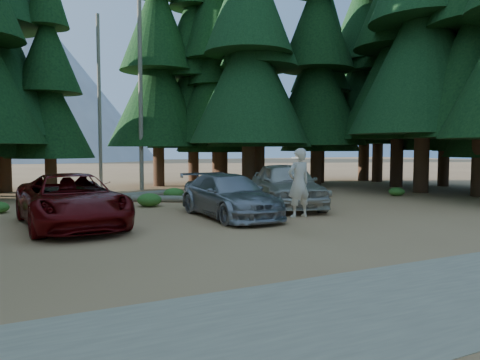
{
  "coord_description": "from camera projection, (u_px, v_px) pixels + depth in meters",
  "views": [
    {
      "loc": [
        -6.2,
        -11.78,
        2.43
      ],
      "look_at": [
        1.43,
        3.31,
        1.25
      ],
      "focal_mm": 35.0,
      "sensor_mm": 36.0,
      "label": 1
    }
  ],
  "objects": [
    {
      "name": "ground",
      "position": [
        247.0,
        232.0,
        13.45
      ],
      "size": [
        160.0,
        160.0,
        0.0
      ],
      "primitive_type": "plane",
      "color": "#A77347",
      "rests_on": "ground"
    },
    {
      "name": "gravel_strip",
      "position": [
        432.0,
        296.0,
        7.66
      ],
      "size": [
        26.0,
        3.5,
        0.01
      ],
      "primitive_type": "cube",
      "color": "gray",
      "rests_on": "ground"
    },
    {
      "name": "forest_belt_north",
      "position": [
        126.0,
        190.0,
        26.8
      ],
      "size": [
        36.0,
        7.0,
        22.0
      ],
      "primitive_type": null,
      "color": "black",
      "rests_on": "ground"
    },
    {
      "name": "forest_belt_east",
      "position": [
        478.0,
        195.0,
        23.99
      ],
      "size": [
        6.0,
        22.0,
        22.0
      ],
      "primitive_type": null,
      "color": "black",
      "rests_on": "ground"
    },
    {
      "name": "snag_front",
      "position": [
        140.0,
        84.0,
        26.3
      ],
      "size": [
        0.24,
        0.24,
        12.0
      ],
      "primitive_type": "cylinder",
      "color": "#6E6958",
      "rests_on": "ground"
    },
    {
      "name": "snag_back",
      "position": [
        99.0,
        103.0,
        26.8
      ],
      "size": [
        0.2,
        0.2,
        10.0
      ],
      "primitive_type": "cylinder",
      "color": "#6E6958",
      "rests_on": "ground"
    },
    {
      "name": "mountain_peak",
      "position": [
        23.0,
        94.0,
        89.95
      ],
      "size": [
        48.0,
        50.0,
        28.0
      ],
      "color": "gray",
      "rests_on": "ground"
    },
    {
      "name": "red_pickup",
      "position": [
        71.0,
        200.0,
        14.32
      ],
      "size": [
        3.03,
        6.0,
        1.63
      ],
      "primitive_type": "imported",
      "rotation": [
        0.0,
        0.0,
        0.06
      ],
      "color": "#5C0709",
      "rests_on": "ground"
    },
    {
      "name": "silver_minivan_center",
      "position": [
        229.0,
        196.0,
        16.3
      ],
      "size": [
        2.13,
        5.16,
        1.49
      ],
      "primitive_type": "imported",
      "rotation": [
        0.0,
        0.0,
        0.01
      ],
      "color": "#95979C",
      "rests_on": "ground"
    },
    {
      "name": "silver_minivan_right",
      "position": [
        286.0,
        185.0,
        18.9
      ],
      "size": [
        3.65,
        5.8,
        1.84
      ],
      "primitive_type": "imported",
      "rotation": [
        0.0,
        0.0,
        -0.3
      ],
      "color": "#BDB7A8",
      "rests_on": "ground"
    },
    {
      "name": "frisbee_player",
      "position": [
        299.0,
        183.0,
        13.15
      ],
      "size": [
        0.72,
        0.49,
        1.95
      ],
      "rotation": [
        0.0,
        0.0,
        3.17
      ],
      "color": "beige",
      "rests_on": "ground"
    },
    {
      "name": "log_left",
      "position": [
        145.0,
        194.0,
        22.73
      ],
      "size": [
        3.97,
        1.65,
        0.29
      ],
      "primitive_type": "cylinder",
      "rotation": [
        0.0,
        1.57,
        0.34
      ],
      "color": "#6E6958",
      "rests_on": "ground"
    },
    {
      "name": "log_mid",
      "position": [
        171.0,
        199.0,
        20.78
      ],
      "size": [
        3.1,
        2.28,
        0.29
      ],
      "primitive_type": "cylinder",
      "rotation": [
        0.0,
        1.57,
        -0.61
      ],
      "color": "#6E6958",
      "rests_on": "ground"
    },
    {
      "name": "log_right",
      "position": [
        288.0,
        195.0,
        22.35
      ],
      "size": [
        4.72,
        0.72,
        0.3
      ],
      "primitive_type": "cylinder",
      "rotation": [
        0.0,
        1.57,
        -0.09
      ],
      "color": "#6E6958",
      "rests_on": "ground"
    },
    {
      "name": "shrub_far_left",
      "position": [
        71.0,
        202.0,
        18.68
      ],
      "size": [
        0.87,
        0.87,
        0.48
      ],
      "primitive_type": "ellipsoid",
      "color": "#29631D",
      "rests_on": "ground"
    },
    {
      "name": "shrub_center_left",
      "position": [
        174.0,
        194.0,
        21.93
      ],
      "size": [
        0.97,
        0.97,
        0.53
      ],
      "primitive_type": "ellipsoid",
      "color": "#29631D",
      "rests_on": "ground"
    },
    {
      "name": "shrub_center_right",
      "position": [
        149.0,
        200.0,
        19.23
      ],
      "size": [
        1.0,
        1.0,
        0.55
      ],
      "primitive_type": "ellipsoid",
      "color": "#29631D",
      "rests_on": "ground"
    },
    {
      "name": "shrub_right",
      "position": [
        227.0,
        188.0,
        23.74
      ],
      "size": [
        1.31,
        1.31,
        0.72
      ],
      "primitive_type": "ellipsoid",
      "color": "#29631D",
      "rests_on": "ground"
    },
    {
      "name": "shrub_far_right",
      "position": [
        304.0,
        186.0,
        26.21
      ],
      "size": [
        0.88,
        0.88,
        0.49
      ],
      "primitive_type": "ellipsoid",
      "color": "#29631D",
      "rests_on": "ground"
    },
    {
      "name": "shrub_edge_east",
      "position": [
        397.0,
        192.0,
        23.44
      ],
      "size": [
        0.79,
        0.79,
        0.43
      ],
      "primitive_type": "ellipsoid",
      "color": "#29631D",
      "rests_on": "ground"
    }
  ]
}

